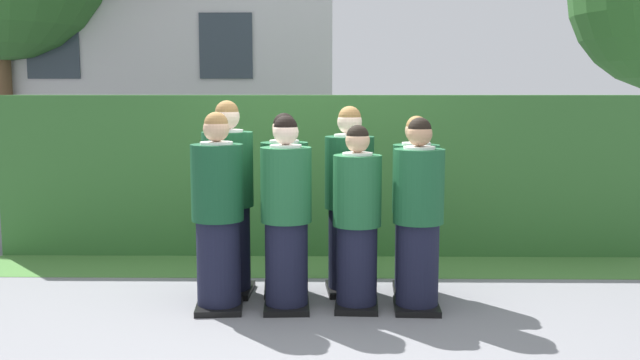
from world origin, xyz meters
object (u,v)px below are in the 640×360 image
object	(u,v)px
student_rear_row_1	(285,208)
student_rear_row_3	(415,210)
student_front_row_0	(218,217)
student_rear_row_2	(349,205)
student_front_row_2	(357,223)
student_rear_row_0	(228,203)
student_front_row_3	(418,220)
student_front_row_1	(286,219)

from	to	relation	value
student_rear_row_1	student_rear_row_3	xyz separation A→B (m)	(1.16, 0.00, -0.01)
student_front_row_0	student_rear_row_2	bearing A→B (deg)	25.49
student_front_row_2	student_rear_row_0	bearing A→B (deg)	158.95
student_rear_row_0	student_rear_row_3	bearing A→B (deg)	1.45
student_front_row_2	student_front_row_3	xyz separation A→B (m)	(0.50, -0.02, 0.03)
student_front_row_3	student_rear_row_0	bearing A→B (deg)	164.46
student_front_row_1	student_front_row_2	xyz separation A→B (m)	(0.58, 0.03, -0.04)
student_front_row_3	student_rear_row_2	xyz separation A→B (m)	(-0.55, 0.50, 0.04)
student_rear_row_2	student_rear_row_3	world-z (taller)	student_rear_row_2
student_front_row_1	student_rear_row_2	bearing A→B (deg)	43.93
student_front_row_1	student_rear_row_1	bearing A→B (deg)	95.16
student_front_row_0	student_rear_row_0	xyz separation A→B (m)	(0.02, 0.47, 0.04)
student_front_row_2	student_rear_row_1	world-z (taller)	student_rear_row_1
student_front_row_0	student_rear_row_3	xyz separation A→B (m)	(1.67, 0.51, -0.02)
student_front_row_2	student_rear_row_2	size ratio (longest dim) A/B	0.92
student_front_row_0	student_rear_row_0	distance (m)	0.47
student_rear_row_1	student_rear_row_3	distance (m)	1.16
student_front_row_3	student_rear_row_0	size ratio (longest dim) A/B	0.92
student_front_row_1	student_rear_row_0	world-z (taller)	student_rear_row_0
student_front_row_2	student_rear_row_2	world-z (taller)	student_rear_row_2
student_front_row_1	student_rear_row_0	size ratio (longest dim) A/B	0.93
student_front_row_1	student_front_row_3	size ratio (longest dim) A/B	1.01
student_rear_row_2	student_front_row_0	bearing A→B (deg)	-154.51
student_front_row_1	student_front_row_2	world-z (taller)	student_front_row_1
student_front_row_0	student_front_row_3	size ratio (longest dim) A/B	1.03
student_front_row_0	student_front_row_2	xyz separation A→B (m)	(1.14, 0.04, -0.05)
student_front_row_1	student_rear_row_1	xyz separation A→B (m)	(-0.04, 0.50, 0.00)
student_front_row_3	student_rear_row_2	size ratio (longest dim) A/B	0.95
student_rear_row_1	student_front_row_2	bearing A→B (deg)	-36.90
student_front_row_3	student_rear_row_0	distance (m)	1.68
student_rear_row_0	student_rear_row_2	world-z (taller)	student_rear_row_0
student_front_row_1	student_front_row_3	world-z (taller)	student_front_row_1
student_front_row_3	student_rear_row_1	distance (m)	1.22
student_rear_row_0	student_rear_row_2	bearing A→B (deg)	2.77
student_rear_row_1	student_front_row_3	bearing A→B (deg)	-23.51
student_front_row_3	student_rear_row_3	size ratio (longest dim) A/B	1.00
student_rear_row_0	student_rear_row_3	size ratio (longest dim) A/B	1.08
student_rear_row_1	student_rear_row_0	bearing A→B (deg)	-175.53
student_front_row_0	student_rear_row_3	bearing A→B (deg)	16.90
student_front_row_1	student_rear_row_2	world-z (taller)	student_rear_row_2
student_front_row_1	student_rear_row_1	distance (m)	0.50
student_front_row_1	student_rear_row_3	xyz separation A→B (m)	(1.11, 0.50, -0.01)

